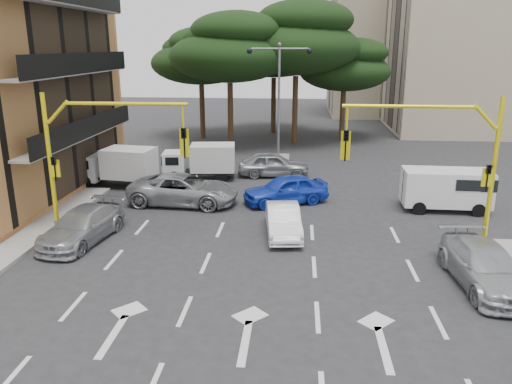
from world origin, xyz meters
TOP-DOWN VIEW (x-y plane):
  - ground at (0.00, 0.00)m, footprint 120.00×120.00m
  - median_strip at (0.00, 16.00)m, footprint 1.40×6.00m
  - apartment_beige_near at (19.95, 32.00)m, footprint 20.20×12.15m
  - apartment_beige_far at (12.95, 44.00)m, footprint 16.20×12.15m
  - pine_left_near at (-3.94, 21.96)m, footprint 9.15×9.15m
  - pine_center at (1.06, 23.96)m, footprint 9.98×9.98m
  - pine_left_far at (-6.94, 25.96)m, footprint 8.32×8.32m
  - pine_right at (5.06, 25.96)m, footprint 7.49×7.49m
  - pine_back at (-0.94, 28.96)m, footprint 9.15×9.15m
  - signal_mast_right at (6.80, 1.99)m, footprint 5.79×0.37m
  - signal_mast_left at (-6.80, 1.99)m, footprint 5.79×0.37m
  - street_lamp_center at (0.00, 16.00)m, footprint 4.16×0.36m
  - car_white_hatch at (0.76, 3.13)m, footprint 1.76×3.99m
  - car_blue_compact at (0.74, 7.56)m, footprint 4.64×3.31m
  - car_silver_wagon at (-7.41, 1.70)m, footprint 2.60×4.85m
  - car_silver_cross_a at (-4.40, 7.00)m, footprint 5.65×2.92m
  - car_silver_cross_b at (-0.16, 13.00)m, footprint 4.47×2.12m
  - car_silver_parked at (7.60, -0.95)m, footprint 2.27×4.88m
  - van_white at (8.50, 7.16)m, footprint 4.12×1.94m
  - box_truck_a at (-8.93, 10.00)m, footprint 4.74×2.51m
  - box_truck_b at (-4.50, 11.91)m, footprint 4.47×2.26m

SIDE VIEW (x-z plane):
  - ground at x=0.00m, z-range 0.00..0.00m
  - median_strip at x=0.00m, z-range 0.00..0.15m
  - car_white_hatch at x=0.76m, z-range 0.00..1.27m
  - car_silver_wagon at x=-7.41m, z-range 0.00..1.34m
  - car_silver_parked at x=7.60m, z-range 0.00..1.38m
  - car_blue_compact at x=0.74m, z-range 0.00..1.47m
  - car_silver_cross_b at x=-0.16m, z-range 0.00..1.47m
  - car_silver_cross_a at x=-4.40m, z-range 0.00..1.52m
  - van_white at x=8.50m, z-range 0.00..2.04m
  - box_truck_b at x=-4.50m, z-range 0.00..2.12m
  - box_truck_a at x=-8.93m, z-range 0.00..2.22m
  - signal_mast_right at x=6.80m, z-range 0.88..6.88m
  - signal_mast_left at x=-6.80m, z-range 0.88..6.88m
  - street_lamp_center at x=0.00m, z-range 1.54..9.31m
  - pine_right at x=5.06m, z-range 2.03..10.40m
  - pine_left_far at x=-6.94m, z-range 2.26..11.56m
  - pine_left_near at x=-3.94m, z-range 2.49..12.72m
  - pine_back at x=-0.94m, z-range 2.49..12.72m
  - pine_center at x=1.06m, z-range 2.72..13.88m
  - apartment_beige_far at x=12.95m, z-range 0.00..16.70m
  - apartment_beige_near at x=19.95m, z-range 0.00..18.70m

